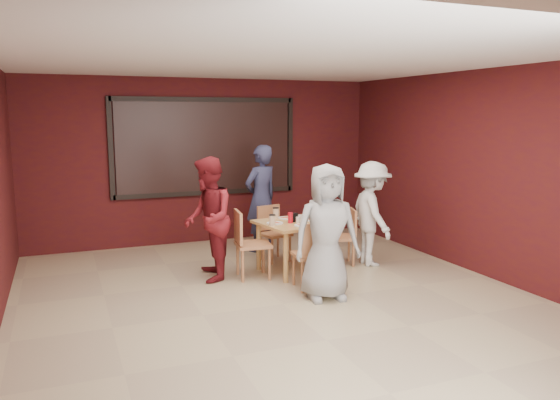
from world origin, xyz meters
name	(u,v)px	position (x,y,z in m)	size (l,w,h in m)	color
floor	(283,304)	(0.00, 0.00, 0.00)	(7.00, 7.00, 0.00)	tan
window_blinds	(206,147)	(0.00, 3.45, 1.65)	(3.00, 0.02, 1.50)	black
dining_table	(294,228)	(0.64, 1.16, 0.63)	(1.04, 1.04, 0.87)	tan
chair_front	(313,252)	(0.55, 0.35, 0.49)	(0.46, 0.46, 0.88)	#B36F45
chair_back	(273,230)	(0.61, 1.90, 0.47)	(0.48, 0.48, 0.83)	#B36F45
chair_left	(247,240)	(-0.05, 1.13, 0.52)	(0.50, 0.50, 0.93)	#B36F45
chair_right	(345,233)	(1.50, 1.24, 0.47)	(0.50, 0.50, 0.83)	#B36F45
diner_front	(327,232)	(0.56, 0.00, 0.81)	(0.79, 0.52, 1.63)	#989898
diner_back	(261,198)	(0.64, 2.49, 0.86)	(0.63, 0.41, 1.72)	#2D3050
diner_left	(208,219)	(-0.55, 1.27, 0.82)	(0.80, 0.62, 1.65)	maroon
diner_right	(372,214)	(1.85, 1.09, 0.76)	(0.99, 0.57, 1.53)	silver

